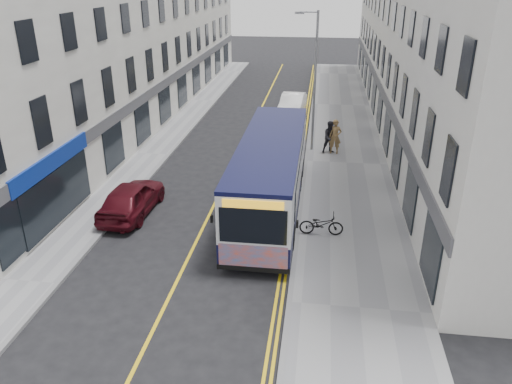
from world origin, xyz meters
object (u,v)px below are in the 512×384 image
(streetlamp, at_px, (314,78))
(pedestrian_near, at_px, (335,137))
(pedestrian_far, at_px, (330,137))
(car_maroon, at_px, (132,198))
(bicycle, at_px, (321,224))
(car_white, at_px, (292,105))
(city_bus, at_px, (271,173))

(streetlamp, xyz_separation_m, pedestrian_near, (1.41, -0.49, -3.26))
(pedestrian_far, height_order, car_maroon, pedestrian_far)
(car_maroon, bearing_deg, pedestrian_near, -132.86)
(bicycle, xyz_separation_m, car_maroon, (-8.34, 1.05, 0.17))
(streetlamp, bearing_deg, car_white, 101.43)
(pedestrian_far, relative_size, car_white, 0.40)
(city_bus, xyz_separation_m, car_maroon, (-6.03, -1.23, -1.04))
(bicycle, relative_size, car_maroon, 0.40)
(city_bus, relative_size, bicycle, 6.41)
(streetlamp, distance_m, pedestrian_near, 3.58)
(streetlamp, height_order, car_maroon, streetlamp)
(streetlamp, distance_m, pedestrian_far, 3.54)
(pedestrian_near, xyz_separation_m, car_white, (-3.04, 8.59, -0.35))
(pedestrian_near, height_order, car_white, pedestrian_near)
(streetlamp, distance_m, car_maroon, 12.67)
(city_bus, height_order, pedestrian_near, city_bus)
(pedestrian_near, bearing_deg, car_white, 115.19)
(car_white, bearing_deg, car_maroon, -104.16)
(city_bus, bearing_deg, pedestrian_near, 69.23)
(pedestrian_near, relative_size, car_maroon, 0.45)
(pedestrian_far, bearing_deg, city_bus, -125.22)
(city_bus, distance_m, car_maroon, 6.24)
(bicycle, bearing_deg, pedestrian_near, -5.40)
(city_bus, height_order, car_maroon, city_bus)
(city_bus, relative_size, pedestrian_near, 5.65)
(pedestrian_near, distance_m, car_maroon, 12.72)
(car_white, relative_size, car_maroon, 1.06)
(city_bus, bearing_deg, car_white, 90.34)
(streetlamp, height_order, car_white, streetlamp)
(pedestrian_near, bearing_deg, car_maroon, -129.24)
(streetlamp, xyz_separation_m, car_maroon, (-7.57, -9.49, -3.62))
(bicycle, xyz_separation_m, pedestrian_far, (0.37, 10.12, 0.48))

